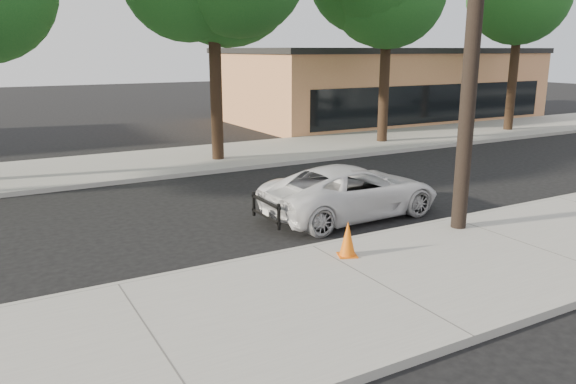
# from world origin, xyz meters

# --- Properties ---
(ground) EXTENTS (120.00, 120.00, 0.00)m
(ground) POSITION_xyz_m (0.00, 0.00, 0.00)
(ground) COLOR black
(ground) RESTS_ON ground
(near_sidewalk) EXTENTS (90.00, 4.40, 0.15)m
(near_sidewalk) POSITION_xyz_m (0.00, -4.30, 0.07)
(near_sidewalk) COLOR gray
(near_sidewalk) RESTS_ON ground
(far_sidewalk) EXTENTS (90.00, 5.00, 0.15)m
(far_sidewalk) POSITION_xyz_m (0.00, 8.50, 0.07)
(far_sidewalk) COLOR gray
(far_sidewalk) RESTS_ON ground
(curb_near) EXTENTS (90.00, 0.12, 0.16)m
(curb_near) POSITION_xyz_m (0.00, -2.10, 0.07)
(curb_near) COLOR #9E9B93
(curb_near) RESTS_ON ground
(building_main) EXTENTS (18.00, 10.00, 4.00)m
(building_main) POSITION_xyz_m (16.00, 16.00, 2.00)
(building_main) COLOR #C47751
(building_main) RESTS_ON ground
(utility_pole) EXTENTS (1.40, 0.34, 9.00)m
(utility_pole) POSITION_xyz_m (3.60, -2.70, 4.70)
(utility_pole) COLOR black
(utility_pole) RESTS_ON near_sidewalk
(police_cruiser) EXTENTS (4.78, 2.35, 1.30)m
(police_cruiser) POSITION_xyz_m (2.27, -0.35, 0.65)
(police_cruiser) COLOR silver
(police_cruiser) RESTS_ON ground
(traffic_cone) EXTENTS (0.48, 0.48, 0.71)m
(traffic_cone) POSITION_xyz_m (0.29, -2.97, 0.50)
(traffic_cone) COLOR #DC5C0B
(traffic_cone) RESTS_ON near_sidewalk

